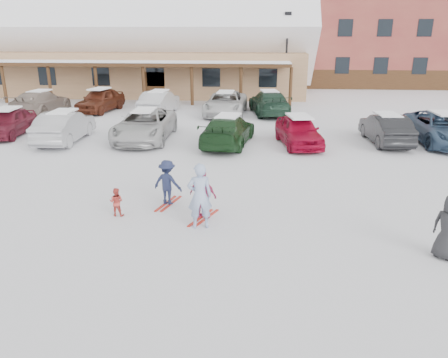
# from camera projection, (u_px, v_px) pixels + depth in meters

# --- Properties ---
(ground) EXTENTS (160.00, 160.00, 0.00)m
(ground) POSITION_uv_depth(u_px,v_px,m) (211.00, 223.00, 12.60)
(ground) COLOR white
(ground) RESTS_ON ground
(day_lodge) EXTENTS (29.12, 12.50, 10.38)m
(day_lodge) POSITION_uv_depth(u_px,v_px,m) (142.00, 46.00, 38.38)
(day_lodge) COLOR tan
(day_lodge) RESTS_ON ground
(lamp_post) EXTENTS (0.50, 0.25, 6.62)m
(lamp_post) POSITION_uv_depth(u_px,v_px,m) (287.00, 52.00, 33.86)
(lamp_post) COLOR black
(lamp_post) RESTS_ON ground
(conifer_3) EXTENTS (3.96, 3.96, 9.18)m
(conifer_3) POSITION_uv_depth(u_px,v_px,m) (299.00, 32.00, 52.04)
(conifer_3) COLOR black
(conifer_3) RESTS_ON ground
(adult_skier) EXTENTS (0.77, 0.59, 1.88)m
(adult_skier) POSITION_uv_depth(u_px,v_px,m) (200.00, 196.00, 12.01)
(adult_skier) COLOR #93A7CD
(adult_skier) RESTS_ON ground
(toddler_red) EXTENTS (0.44, 0.35, 0.87)m
(toddler_red) POSITION_uv_depth(u_px,v_px,m) (116.00, 202.00, 12.95)
(toddler_red) COLOR #BE3E35
(toddler_red) RESTS_ON ground
(child_navy) EXTENTS (1.05, 0.78, 1.45)m
(child_navy) POSITION_uv_depth(u_px,v_px,m) (167.00, 183.00, 13.72)
(child_navy) COLOR #1C2342
(child_navy) RESTS_ON ground
(skis_child_navy) EXTENTS (0.57, 1.40, 0.03)m
(skis_child_navy) POSITION_uv_depth(u_px,v_px,m) (168.00, 204.00, 13.95)
(skis_child_navy) COLOR #B42519
(skis_child_navy) RESTS_ON ground
(child_magenta) EXTENTS (0.93, 0.67, 1.47)m
(child_magenta) POSITION_uv_depth(u_px,v_px,m) (203.00, 195.00, 12.65)
(child_magenta) COLOR #B6315F
(child_magenta) RESTS_ON ground
(skis_child_magenta) EXTENTS (0.73, 1.37, 0.03)m
(skis_child_magenta) POSITION_uv_depth(u_px,v_px,m) (203.00, 218.00, 12.89)
(skis_child_magenta) COLOR #B42519
(skis_child_magenta) RESTS_ON ground
(parked_car_0) EXTENTS (2.05, 4.32, 1.43)m
(parked_car_0) POSITION_uv_depth(u_px,v_px,m) (8.00, 122.00, 22.84)
(parked_car_0) COLOR maroon
(parked_car_0) RESTS_ON ground
(parked_car_1) EXTENTS (1.75, 4.66, 1.52)m
(parked_car_1) POSITION_uv_depth(u_px,v_px,m) (64.00, 126.00, 21.59)
(parked_car_1) COLOR #A5A5A9
(parked_car_1) RESTS_ON ground
(parked_car_2) EXTENTS (2.61, 5.52, 1.52)m
(parked_car_2) POSITION_uv_depth(u_px,v_px,m) (145.00, 125.00, 21.92)
(parked_car_2) COLOR #BBBBBB
(parked_car_2) RESTS_ON ground
(parked_car_3) EXTENTS (2.69, 5.14, 1.42)m
(parked_car_3) POSITION_uv_depth(u_px,v_px,m) (228.00, 130.00, 20.99)
(parked_car_3) COLOR #1A3A1C
(parked_car_3) RESTS_ON ground
(parked_car_4) EXTENTS (2.38, 4.41, 1.43)m
(parked_car_4) POSITION_uv_depth(u_px,v_px,m) (299.00, 131.00, 20.89)
(parked_car_4) COLOR #A60A2A
(parked_car_4) RESTS_ON ground
(parked_car_5) EXTENTS (1.73, 4.42, 1.43)m
(parked_car_5) POSITION_uv_depth(u_px,v_px,m) (386.00, 129.00, 21.29)
(parked_car_5) COLOR black
(parked_car_5) RESTS_ON ground
(parked_car_6) EXTENTS (2.65, 5.48, 1.50)m
(parked_car_6) POSITION_uv_depth(u_px,v_px,m) (442.00, 128.00, 21.23)
(parked_car_6) COLOR #37506D
(parked_car_6) RESTS_ON ground
(parked_car_7) EXTENTS (2.44, 5.34, 1.51)m
(parked_car_7) POSITION_uv_depth(u_px,v_px,m) (41.00, 102.00, 28.93)
(parked_car_7) COLOR gray
(parked_car_7) RESTS_ON ground
(parked_car_8) EXTENTS (2.54, 4.79, 1.55)m
(parked_car_8) POSITION_uv_depth(u_px,v_px,m) (100.00, 100.00, 29.68)
(parked_car_8) COLOR #5B2717
(parked_car_8) RESTS_ON ground
(parked_car_9) EXTENTS (2.00, 4.72, 1.52)m
(parked_car_9) POSITION_uv_depth(u_px,v_px,m) (159.00, 102.00, 28.87)
(parked_car_9) COLOR #B7B8BC
(parked_car_9) RESTS_ON ground
(parked_car_10) EXTENTS (2.76, 5.54, 1.51)m
(parked_car_10) POSITION_uv_depth(u_px,v_px,m) (226.00, 103.00, 28.51)
(parked_car_10) COLOR silver
(parked_car_10) RESTS_ON ground
(parked_car_11) EXTENTS (2.97, 5.56, 1.53)m
(parked_car_11) POSITION_uv_depth(u_px,v_px,m) (269.00, 103.00, 28.72)
(parked_car_11) COLOR #1F3D2C
(parked_car_11) RESTS_ON ground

